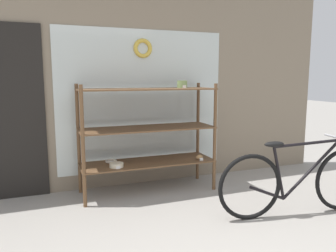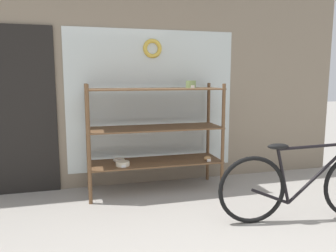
# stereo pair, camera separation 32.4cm
# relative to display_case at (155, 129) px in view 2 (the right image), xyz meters

# --- Properties ---
(storefront_facade) EXTENTS (6.14, 0.13, 3.25)m
(storefront_facade) POSITION_rel_display_case_xyz_m (-0.19, 0.41, 0.77)
(storefront_facade) COLOR gray
(storefront_facade) RESTS_ON ground_plane
(display_case) EXTENTS (1.71, 0.55, 1.43)m
(display_case) POSITION_rel_display_case_xyz_m (0.00, 0.00, 0.00)
(display_case) COLOR brown
(display_case) RESTS_ON ground_plane
(bicycle) EXTENTS (1.81, 0.46, 0.83)m
(bicycle) POSITION_rel_display_case_xyz_m (1.27, -1.27, -0.44)
(bicycle) COLOR black
(bicycle) RESTS_ON ground_plane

